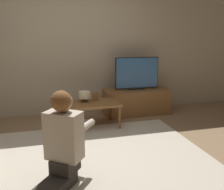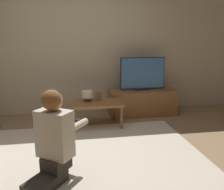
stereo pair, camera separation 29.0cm
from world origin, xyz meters
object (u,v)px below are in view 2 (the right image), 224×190
object	(u,v)px
coffee_table	(97,105)
person_kneeling	(54,137)
table_lamp	(87,95)
tv	(143,74)

from	to	relation	value
coffee_table	person_kneeling	xyz separation A→B (m)	(-0.59, -1.53, 0.12)
person_kneeling	coffee_table	bearing A→B (deg)	-74.69
coffee_table	table_lamp	size ratio (longest dim) A/B	4.46
table_lamp	tv	bearing A→B (deg)	21.33
tv	coffee_table	world-z (taller)	tv
table_lamp	person_kneeling	bearing A→B (deg)	-105.64
tv	table_lamp	distance (m)	1.15
coffee_table	person_kneeling	world-z (taller)	person_kneeling
tv	coffee_table	xyz separation A→B (m)	(-0.90, -0.49, -0.41)
tv	coffee_table	size ratio (longest dim) A/B	1.03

